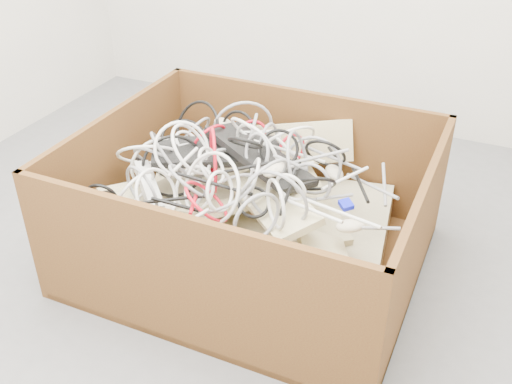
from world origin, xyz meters
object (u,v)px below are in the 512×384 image
at_px(cardboard_box, 250,231).
at_px(power_strip_left, 194,157).
at_px(vga_plug, 346,205).
at_px(power_strip_right, 149,187).

height_order(cardboard_box, power_strip_left, cardboard_box).
relative_size(cardboard_box, vga_plug, 26.75).
distance_m(power_strip_left, vga_plug, 0.62).
xyz_separation_m(cardboard_box, vga_plug, (0.36, 0.01, 0.21)).
bearing_deg(cardboard_box, power_strip_left, 167.31).
bearing_deg(power_strip_right, vga_plug, 58.93).
distance_m(power_strip_right, vga_plug, 0.70).
relative_size(cardboard_box, power_strip_right, 4.68).
distance_m(cardboard_box, power_strip_right, 0.41).
bearing_deg(vga_plug, cardboard_box, -133.31).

